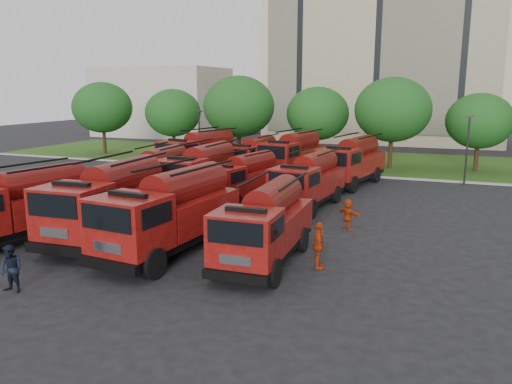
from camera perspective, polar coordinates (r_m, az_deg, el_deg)
ground at (r=25.74m, az=-4.11°, el=-4.12°), size 140.00×140.00×0.00m
lawn at (r=50.03m, az=8.59°, el=3.62°), size 70.00×16.00×0.12m
curb at (r=42.24m, az=6.20°, el=2.21°), size 70.00×0.30×0.14m
apartment_building at (r=71.07m, az=14.54°, el=15.82°), size 30.00×14.18×25.00m
side_building at (r=77.83m, az=-10.62°, el=10.07°), size 18.00×12.00×10.00m
tree_0 at (r=56.30m, az=-17.15°, el=9.20°), size 6.30×6.30×7.70m
tree_1 at (r=52.65m, az=-9.47°, el=8.91°), size 5.71×5.71×6.98m
tree_2 at (r=47.69m, az=-1.98°, el=9.74°), size 6.72×6.72×8.22m
tree_3 at (r=47.88m, az=7.05°, el=8.87°), size 5.88×5.88×7.19m
tree_4 at (r=45.17m, az=15.35°, el=9.05°), size 6.55×6.55×8.01m
tree_5 at (r=46.05m, az=24.18°, el=7.40°), size 5.46×5.46×6.68m
lamp_post_0 at (r=44.81m, az=-6.48°, el=6.39°), size 0.60×0.25×5.11m
lamp_post_1 at (r=39.85m, az=23.01°, el=4.87°), size 0.60×0.25×5.11m
fire_truck_0 at (r=25.77m, az=-25.20°, el=-1.35°), size 3.90×7.71×3.35m
fire_truck_1 at (r=24.48m, az=-16.31°, el=-1.00°), size 3.23×8.09×3.62m
fire_truck_2 at (r=21.79m, az=-9.77°, el=-2.31°), size 3.50×8.09×3.57m
fire_truck_3 at (r=20.39m, az=1.11°, el=-3.69°), size 2.74×7.05×3.18m
fire_truck_4 at (r=33.14m, az=-11.26°, el=2.13°), size 2.88×7.17×3.21m
fire_truck_5 at (r=32.05m, az=-6.25°, el=2.22°), size 2.89×7.71×3.49m
fire_truck_6 at (r=31.18m, az=-1.51°, el=1.57°), size 3.48×6.93×3.02m
fire_truck_7 at (r=30.01m, az=6.08°, el=1.30°), size 3.17×7.27×3.21m
fire_truck_8 at (r=41.59m, az=-6.42°, el=4.46°), size 4.49×8.25×3.57m
fire_truck_9 at (r=40.79m, az=-0.25°, el=4.08°), size 2.89×7.04×3.14m
fire_truck_10 at (r=40.41m, az=4.26°, el=4.27°), size 3.83×8.09×3.54m
fire_truck_11 at (r=37.50m, az=10.90°, el=3.46°), size 4.10×8.01×3.48m
firefighter_0 at (r=18.91m, az=-0.49°, el=-10.07°), size 0.82×0.71×1.86m
firefighter_1 at (r=19.85m, az=-25.97°, el=-10.24°), size 0.84×0.48×1.71m
firefighter_2 at (r=20.25m, az=7.08°, el=-8.65°), size 0.98×1.27×1.91m
firefighter_3 at (r=22.38m, az=2.00°, el=-6.56°), size 1.37×1.35×1.96m
firefighter_4 at (r=26.27m, az=-12.27°, el=-4.04°), size 1.08×0.91×1.87m
firefighter_5 at (r=25.87m, az=10.40°, el=-4.21°), size 1.59×1.30×1.59m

